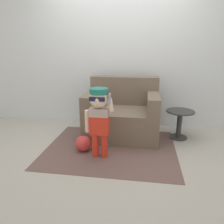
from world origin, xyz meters
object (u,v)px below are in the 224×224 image
(person_child, at_px, (99,112))
(side_table, at_px, (179,122))
(armchair, at_px, (122,115))
(toy_ball, at_px, (83,143))

(person_child, height_order, side_table, person_child)
(person_child, bearing_deg, armchair, 74.49)
(toy_ball, bearing_deg, side_table, 25.90)
(side_table, bearing_deg, toy_ball, -154.10)
(armchair, distance_m, person_child, 0.84)
(armchair, bearing_deg, person_child, -105.51)
(armchair, xyz_separation_m, toy_ball, (-0.47, -0.65, -0.23))
(armchair, height_order, side_table, armchair)
(armchair, distance_m, toy_ball, 0.83)
(person_child, bearing_deg, toy_ball, 153.84)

